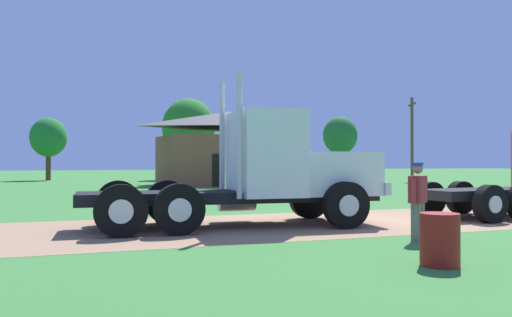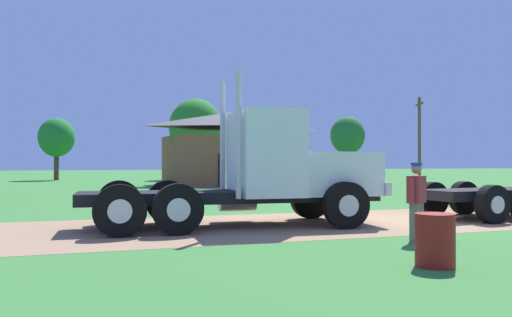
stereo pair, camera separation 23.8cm
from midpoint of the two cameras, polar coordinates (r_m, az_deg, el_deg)
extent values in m
plane|color=#397A34|center=(14.87, 14.61, -6.69)|extent=(200.00, 200.00, 0.00)
cube|color=#9E7958|center=(14.87, 14.61, -6.67)|extent=(120.00, 5.52, 0.01)
cube|color=black|center=(13.01, -2.18, -4.21)|extent=(7.57, 1.97, 0.28)
cube|color=white|center=(13.85, 8.74, -1.64)|extent=(2.21, 2.18, 1.13)
cube|color=silver|center=(14.35, 12.78, -3.13)|extent=(0.28, 2.28, 0.32)
cube|color=white|center=(13.21, 1.44, 0.51)|extent=(1.69, 2.45, 2.15)
cube|color=#2D3D4C|center=(13.48, 4.71, 2.33)|extent=(0.14, 1.98, 0.95)
cylinder|color=silver|center=(13.91, -3.24, 2.26)|extent=(0.14, 0.14, 3.02)
cylinder|color=silver|center=(12.08, -1.37, 2.66)|extent=(0.14, 0.14, 3.02)
cylinder|color=silver|center=(14.13, -1.61, -4.80)|extent=(1.03, 0.57, 0.52)
cylinder|color=black|center=(14.94, 6.51, -4.45)|extent=(1.17, 0.36, 1.15)
cylinder|color=silver|center=(15.09, 6.29, -4.41)|extent=(0.52, 0.07, 0.52)
cylinder|color=black|center=(12.78, 10.49, -5.13)|extent=(1.17, 0.36, 1.15)
cylinder|color=silver|center=(12.63, 10.81, -5.18)|extent=(0.52, 0.07, 0.52)
cylinder|color=black|center=(13.87, -14.50, -4.75)|extent=(1.17, 0.36, 1.15)
cylinder|color=silver|center=(14.03, -14.51, -4.70)|extent=(0.52, 0.07, 0.52)
cylinder|color=black|center=(11.51, -14.32, -5.64)|extent=(1.17, 0.36, 1.15)
cylinder|color=silver|center=(11.35, -14.30, -5.71)|extent=(0.52, 0.07, 0.52)
cylinder|color=black|center=(13.95, -9.34, -4.73)|extent=(1.17, 0.36, 1.15)
cylinder|color=silver|center=(14.10, -9.41, -4.68)|extent=(0.52, 0.07, 0.52)
cylinder|color=black|center=(11.60, -8.10, -5.61)|extent=(1.17, 0.36, 1.15)
cylinder|color=silver|center=(11.44, -8.00, -5.68)|extent=(0.52, 0.07, 0.52)
cylinder|color=black|center=(16.60, 19.44, -4.24)|extent=(1.05, 0.38, 1.03)
cylinder|color=silver|center=(16.72, 19.07, -4.21)|extent=(0.46, 0.08, 0.46)
cylinder|color=black|center=(15.03, 25.22, -4.62)|extent=(1.05, 0.38, 1.03)
cylinder|color=silver|center=(14.93, 25.68, -4.65)|extent=(0.46, 0.08, 0.46)
cylinder|color=black|center=(17.47, 22.48, -4.04)|extent=(1.05, 0.38, 1.03)
cylinder|color=silver|center=(17.58, 22.10, -4.02)|extent=(0.46, 0.08, 0.46)
cube|color=#B22D33|center=(11.12, 17.99, -3.28)|extent=(0.55, 0.50, 0.56)
sphere|color=#AF7576|center=(11.11, 17.99, -1.09)|extent=(0.21, 0.21, 0.21)
cylinder|color=#1E478C|center=(11.11, 17.99, -0.59)|extent=(0.22, 0.22, 0.06)
cube|color=slate|center=(11.28, 18.16, -6.67)|extent=(0.24, 0.24, 0.79)
cube|color=slate|center=(11.07, 17.84, -6.78)|extent=(0.24, 0.24, 0.79)
cylinder|color=#B22D33|center=(11.40, 18.43, -3.35)|extent=(0.10, 0.10, 0.53)
cylinder|color=#B22D33|center=(10.84, 17.53, -3.50)|extent=(0.10, 0.10, 0.53)
cylinder|color=maroon|center=(8.57, 20.03, -8.52)|extent=(0.61, 0.61, 0.83)
cube|color=brown|center=(37.63, -2.22, -0.25)|extent=(10.01, 6.55, 3.49)
pyramid|color=#505050|center=(37.76, -2.22, 4.29)|extent=(10.51, 6.88, 1.24)
cube|color=black|center=(34.51, -2.62, -1.30)|extent=(1.80, 0.26, 2.20)
cylinder|color=brown|center=(45.95, 17.85, 2.05)|extent=(0.26, 0.26, 7.20)
cube|color=brown|center=(46.17, 17.84, 5.77)|extent=(0.97, 2.09, 0.14)
cylinder|color=#513823|center=(50.03, -21.17, -0.77)|extent=(0.44, 0.44, 2.61)
ellipsoid|color=#22772C|center=(50.08, -21.17, 2.20)|extent=(3.22, 3.22, 3.54)
cylinder|color=#513823|center=(48.72, -6.60, -0.63)|extent=(0.44, 0.44, 2.91)
ellipsoid|color=#287B26|center=(48.83, -6.60, 3.42)|extent=(4.98, 4.98, 5.48)
cylinder|color=#513823|center=(59.38, 10.26, -0.47)|extent=(0.44, 0.44, 3.15)
ellipsoid|color=#276C31|center=(59.46, 10.26, 2.56)|extent=(3.93, 3.93, 4.32)
camera|label=1|loc=(0.12, -89.48, 0.00)|focal=35.99mm
camera|label=2|loc=(0.12, 90.52, 0.00)|focal=35.99mm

